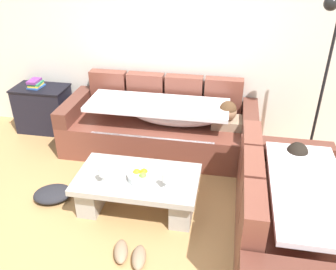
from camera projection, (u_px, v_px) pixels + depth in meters
The scene contains 13 objects.
ground_plane at pixel (139, 240), 3.30m from camera, with size 14.00×14.00×0.00m, color #AC804D.
back_wall at pixel (178, 35), 4.48m from camera, with size 9.00×0.10×2.70m, color silver.
couch_along_wall at pixel (162, 126), 4.55m from camera, with size 2.39×0.92×0.88m.
couch_near_window at pixel (290, 217), 3.08m from camera, with size 0.92×1.80×0.88m.
coffee_table at pixel (138, 188), 3.59m from camera, with size 1.20×0.68×0.38m.
fruit_bowl at pixel (142, 176), 3.47m from camera, with size 0.28×0.28×0.10m.
wine_glass_near_left at pixel (102, 172), 3.38m from camera, with size 0.07×0.07×0.17m.
wine_glass_near_right at pixel (166, 178), 3.31m from camera, with size 0.07×0.07×0.17m.
side_cabinet at pixel (44, 109), 5.02m from camera, with size 0.72×0.44×0.64m.
book_stack_on_cabinet at pixel (35, 84), 4.85m from camera, with size 0.18×0.23×0.10m.
floor_lamp at pixel (321, 79), 3.80m from camera, with size 0.33×0.31×1.95m.
pair_of_shoes at pixel (130, 254), 3.10m from camera, with size 0.35×0.32×0.09m.
crumpled_garment at pixel (53, 194), 3.79m from camera, with size 0.40×0.32×0.12m, color #232328.
Camera 1 is at (0.70, -2.32, 2.46)m, focal length 38.54 mm.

